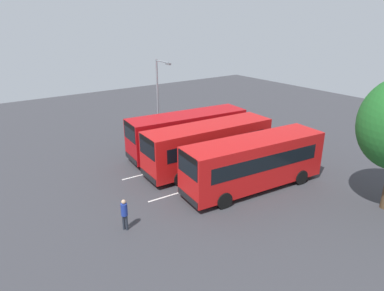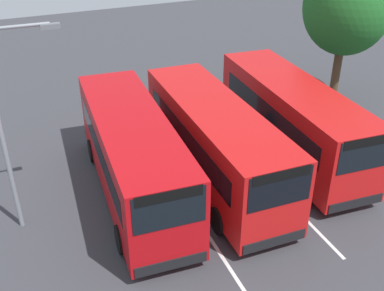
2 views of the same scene
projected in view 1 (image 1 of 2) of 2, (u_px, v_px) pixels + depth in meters
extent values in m
plane|color=#38383D|center=(210.00, 169.00, 23.58)|extent=(60.02, 60.02, 0.00)
cube|color=#B70C11|center=(188.00, 132.00, 25.70)|extent=(9.28, 3.21, 2.81)
cube|color=black|center=(130.00, 132.00, 23.32)|extent=(0.32, 2.07, 1.18)
cube|color=black|center=(196.00, 132.00, 24.65)|extent=(7.61, 0.81, 0.90)
cube|color=black|center=(180.00, 124.00, 26.51)|extent=(7.61, 0.81, 0.90)
cube|color=black|center=(129.00, 126.00, 23.14)|extent=(0.28, 1.88, 0.32)
cube|color=black|center=(132.00, 158.00, 23.98)|extent=(0.31, 2.17, 0.36)
cylinder|color=black|center=(159.00, 160.00, 23.87)|extent=(0.97, 0.37, 0.95)
cylinder|color=black|center=(147.00, 150.00, 25.68)|extent=(0.97, 0.37, 0.95)
cylinder|color=black|center=(227.00, 146.00, 26.61)|extent=(0.97, 0.37, 0.95)
cylinder|color=black|center=(212.00, 138.00, 28.42)|extent=(0.97, 0.37, 0.95)
cube|color=red|center=(209.00, 145.00, 23.13)|extent=(9.22, 2.89, 2.81)
cube|color=black|center=(148.00, 147.00, 20.62)|extent=(0.24, 2.07, 1.18)
cube|color=black|center=(219.00, 145.00, 22.11)|extent=(7.63, 0.53, 0.90)
cube|color=black|center=(199.00, 136.00, 23.92)|extent=(7.63, 0.53, 0.90)
cube|color=black|center=(147.00, 140.00, 20.44)|extent=(0.21, 1.89, 0.32)
cube|color=black|center=(149.00, 176.00, 21.28)|extent=(0.23, 2.17, 0.36)
cylinder|color=black|center=(180.00, 178.00, 21.24)|extent=(0.96, 0.34, 0.95)
cylinder|color=black|center=(163.00, 166.00, 23.01)|extent=(0.96, 0.34, 0.95)
cylinder|color=black|center=(251.00, 159.00, 24.15)|extent=(0.96, 0.34, 0.95)
cylinder|color=black|center=(232.00, 149.00, 25.92)|extent=(0.96, 0.34, 0.95)
cube|color=red|center=(254.00, 161.00, 20.47)|extent=(9.28, 3.25, 2.81)
cube|color=black|center=(188.00, 165.00, 18.11)|extent=(0.33, 2.07, 1.18)
cube|color=black|center=(267.00, 163.00, 19.42)|extent=(7.61, 0.85, 0.90)
cube|color=black|center=(242.00, 150.00, 21.29)|extent=(7.61, 0.85, 0.90)
cube|color=black|center=(188.00, 157.00, 17.93)|extent=(0.29, 1.88, 0.32)
cube|color=black|center=(188.00, 198.00, 18.77)|extent=(0.32, 2.16, 0.36)
cylinder|color=black|center=(224.00, 200.00, 18.65)|extent=(0.97, 0.37, 0.95)
cylinder|color=black|center=(203.00, 184.00, 20.47)|extent=(0.97, 0.37, 0.95)
cylinder|color=black|center=(301.00, 177.00, 21.37)|extent=(0.97, 0.37, 0.95)
cylinder|color=black|center=(276.00, 165.00, 23.18)|extent=(0.97, 0.37, 0.95)
cylinder|color=#232833|center=(124.00, 222.00, 16.80)|extent=(0.13, 0.13, 0.80)
cylinder|color=#232833|center=(127.00, 223.00, 16.75)|extent=(0.13, 0.13, 0.80)
cylinder|color=navy|center=(124.00, 210.00, 16.52)|extent=(0.45, 0.45, 0.64)
sphere|color=tan|center=(124.00, 202.00, 16.37)|extent=(0.22, 0.22, 0.22)
cylinder|color=gray|center=(158.00, 101.00, 28.16)|extent=(0.16, 0.16, 6.75)
cylinder|color=gray|center=(162.00, 61.00, 26.28)|extent=(0.17, 1.89, 0.10)
cube|color=slate|center=(168.00, 64.00, 25.56)|extent=(0.22, 0.57, 0.14)
cube|color=silver|center=(195.00, 161.00, 24.90)|extent=(11.25, 0.72, 0.01)
cube|color=silver|center=(226.00, 178.00, 22.25)|extent=(11.25, 0.72, 0.01)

